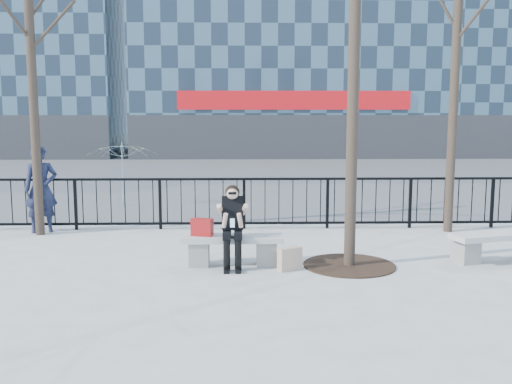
{
  "coord_description": "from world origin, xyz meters",
  "views": [
    {
      "loc": [
        0.15,
        -9.11,
        2.46
      ],
      "look_at": [
        0.4,
        0.8,
        1.1
      ],
      "focal_mm": 40.0,
      "sensor_mm": 36.0,
      "label": 1
    }
  ],
  "objects_px": {
    "bench_second": "(499,244)",
    "seated_woman": "(233,227)",
    "bench_main": "(233,247)",
    "standing_man": "(41,189)"
  },
  "relations": [
    {
      "from": "bench_second",
      "to": "standing_man",
      "type": "xyz_separation_m",
      "value": [
        -8.48,
        2.68,
        0.6
      ]
    },
    {
      "from": "bench_main",
      "to": "standing_man",
      "type": "distance_m",
      "value": 4.93
    },
    {
      "from": "standing_man",
      "to": "bench_main",
      "type": "bearing_deg",
      "value": -55.31
    },
    {
      "from": "bench_main",
      "to": "standing_man",
      "type": "xyz_separation_m",
      "value": [
        -4.03,
        2.76,
        0.61
      ]
    },
    {
      "from": "bench_main",
      "to": "seated_woman",
      "type": "height_order",
      "value": "seated_woman"
    },
    {
      "from": "standing_man",
      "to": "bench_second",
      "type": "bearing_deg",
      "value": -38.51
    },
    {
      "from": "bench_second",
      "to": "bench_main",
      "type": "bearing_deg",
      "value": 166.48
    },
    {
      "from": "seated_woman",
      "to": "bench_second",
      "type": "bearing_deg",
      "value": 3.02
    },
    {
      "from": "bench_second",
      "to": "seated_woman",
      "type": "height_order",
      "value": "seated_woman"
    },
    {
      "from": "bench_main",
      "to": "bench_second",
      "type": "relative_size",
      "value": 0.98
    }
  ]
}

